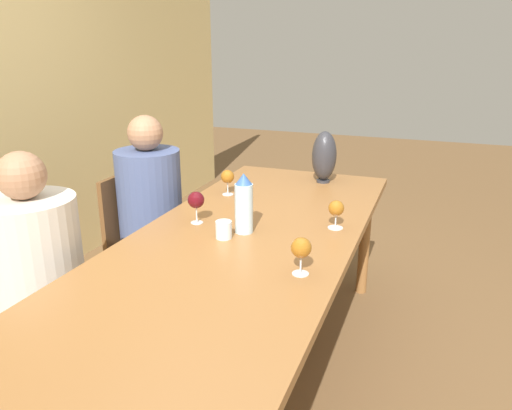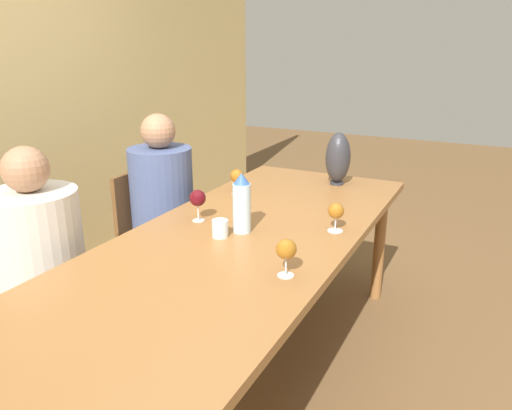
% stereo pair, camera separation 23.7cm
% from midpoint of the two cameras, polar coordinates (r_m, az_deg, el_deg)
% --- Properties ---
extents(ground_plane, '(14.00, 14.00, 0.00)m').
position_cam_midpoint_polar(ground_plane, '(2.60, -4.81, -20.43)').
color(ground_plane, brown).
extents(dining_table, '(2.65, 0.99, 0.78)m').
position_cam_midpoint_polar(dining_table, '(2.22, -5.30, -6.01)').
color(dining_table, '#936033').
rests_on(dining_table, ground_plane).
extents(water_bottle, '(0.08, 0.08, 0.28)m').
position_cam_midpoint_polar(water_bottle, '(2.27, -4.39, 0.06)').
color(water_bottle, silver).
rests_on(water_bottle, dining_table).
extents(water_tumbler, '(0.07, 0.07, 0.08)m').
position_cam_midpoint_polar(water_tumbler, '(2.24, -6.75, -2.88)').
color(water_tumbler, silver).
rests_on(water_tumbler, dining_table).
extents(vase, '(0.15, 0.15, 0.32)m').
position_cam_midpoint_polar(vase, '(3.09, 5.63, 5.55)').
color(vase, '#2D2D33').
rests_on(vase, dining_table).
extents(wine_glass_0, '(0.07, 0.07, 0.14)m').
position_cam_midpoint_polar(wine_glass_0, '(2.34, 6.32, -0.49)').
color(wine_glass_0, silver).
rests_on(wine_glass_0, dining_table).
extents(wine_glass_1, '(0.08, 0.08, 0.16)m').
position_cam_midpoint_polar(wine_glass_1, '(2.42, -9.66, 0.47)').
color(wine_glass_1, silver).
rests_on(wine_glass_1, dining_table).
extents(wine_glass_2, '(0.08, 0.08, 0.15)m').
position_cam_midpoint_polar(wine_glass_2, '(1.87, 1.57, -5.05)').
color(wine_glass_2, silver).
rests_on(wine_glass_2, dining_table).
extents(wine_glass_3, '(0.08, 0.08, 0.15)m').
position_cam_midpoint_polar(wine_glass_3, '(2.85, -5.65, 3.16)').
color(wine_glass_3, silver).
rests_on(wine_glass_3, dining_table).
extents(chair_near, '(0.44, 0.44, 0.86)m').
position_cam_midpoint_polar(chair_near, '(2.53, -26.90, -10.85)').
color(chair_near, brown).
rests_on(chair_near, ground_plane).
extents(chair_far, '(0.44, 0.44, 0.86)m').
position_cam_midpoint_polar(chair_far, '(3.14, -14.90, -3.80)').
color(chair_far, brown).
rests_on(chair_far, ground_plane).
extents(person_near, '(0.40, 0.40, 1.20)m').
position_cam_midpoint_polar(person_near, '(2.41, -26.09, -7.96)').
color(person_near, '#2D2D38').
rests_on(person_near, ground_plane).
extents(person_far, '(0.38, 0.38, 1.23)m').
position_cam_midpoint_polar(person_far, '(3.04, -13.90, -0.94)').
color(person_far, '#2D2D38').
rests_on(person_far, ground_plane).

